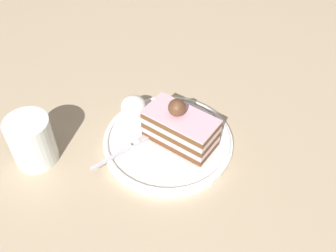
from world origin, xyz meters
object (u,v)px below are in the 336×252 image
object	(u,v)px
dessert_plate	(168,141)
cake_slice	(180,127)
whipped_cream_dollop	(134,107)
fork	(124,150)
drink_glass_near	(32,142)

from	to	relation	value
dessert_plate	cake_slice	size ratio (longest dim) A/B	1.78
dessert_plate	whipped_cream_dollop	size ratio (longest dim) A/B	4.86
fork	drink_glass_near	world-z (taller)	drink_glass_near
fork	whipped_cream_dollop	bearing A→B (deg)	-146.86
whipped_cream_dollop	fork	bearing A→B (deg)	33.14
fork	drink_glass_near	size ratio (longest dim) A/B	1.40
dessert_plate	drink_glass_near	size ratio (longest dim) A/B	2.62
drink_glass_near	fork	bearing A→B (deg)	130.59
dessert_plate	whipped_cream_dollop	world-z (taller)	whipped_cream_dollop
cake_slice	whipped_cream_dollop	size ratio (longest dim) A/B	2.72
cake_slice	fork	world-z (taller)	cake_slice
dessert_plate	drink_glass_near	xyz separation A→B (m)	(0.17, -0.16, 0.03)
dessert_plate	drink_glass_near	distance (m)	0.24
whipped_cream_dollop	fork	xyz separation A→B (m)	(0.08, 0.05, -0.02)
cake_slice	fork	bearing A→B (deg)	-34.44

